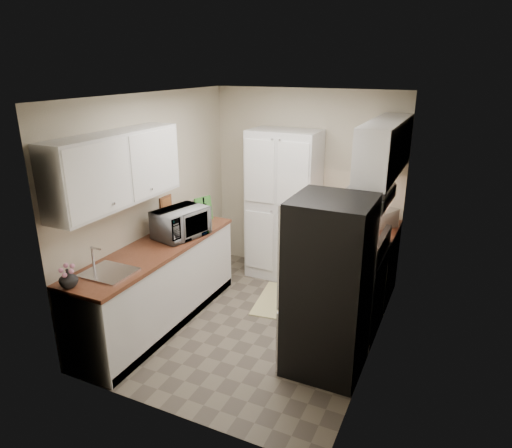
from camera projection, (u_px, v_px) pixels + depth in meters
name	position (u px, v px, depth m)	size (l,w,h in m)	color
ground	(255.00, 322.00, 5.20)	(3.20, 3.20, 0.00)	#665B4C
room_shell	(253.00, 184.00, 4.66)	(2.64, 3.24, 2.52)	beige
pantry_cabinet	(283.00, 206.00, 6.07)	(0.90, 0.55, 2.00)	silver
base_cabinet_left	(159.00, 287.00, 5.08)	(0.60, 2.30, 0.88)	silver
countertop_left	(156.00, 249.00, 4.93)	(0.63, 2.33, 0.04)	brown
base_cabinet_right	(368.00, 263.00, 5.68)	(0.60, 0.80, 0.88)	silver
countertop_right	(371.00, 229.00, 5.52)	(0.63, 0.83, 0.04)	brown
electric_range	(351.00, 287.00, 4.99)	(0.71, 0.78, 1.13)	#B7B7BC
refrigerator	(329.00, 287.00, 4.19)	(0.70, 0.72, 1.70)	#B7B7BC
microwave	(181.00, 223.00, 5.17)	(0.59, 0.40, 0.33)	#B0B0B5
wine_bottle	(204.00, 210.00, 5.72)	(0.07, 0.07, 0.27)	black
flower_vase	(68.00, 278.00, 4.01)	(0.16, 0.16, 0.17)	silver
cutting_board	(204.00, 209.00, 5.71)	(0.02, 0.24, 0.30)	#3A842F
toaster_oven	(378.00, 219.00, 5.44)	(0.32, 0.41, 0.24)	#AAABAE
fruit_basket	(377.00, 206.00, 5.39)	(0.23, 0.23, 0.10)	orange
kitchen_mat	(281.00, 300.00, 5.67)	(0.55, 0.89, 0.01)	#D6CD89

